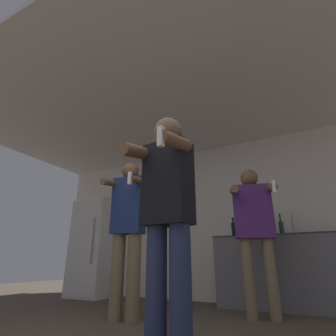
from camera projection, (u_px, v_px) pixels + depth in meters
name	position (u px, v px, depth m)	size (l,w,h in m)	color
wall_back	(228.00, 218.00, 4.33)	(7.00, 0.06, 2.55)	silver
ceiling_slab	(188.00, 100.00, 3.42)	(7.00, 3.69, 0.05)	silver
refrigerator	(97.00, 247.00, 4.90)	(0.74, 0.76, 1.71)	white
counter	(279.00, 271.00, 3.51)	(1.66, 0.54, 0.94)	slate
bottle_short_whiskey	(294.00, 224.00, 3.55)	(0.06, 0.06, 0.31)	silver
bottle_tall_gin	(249.00, 226.00, 3.82)	(0.06, 0.06, 0.36)	#194723
bottle_green_wine	(281.00, 227.00, 3.62)	(0.06, 0.06, 0.29)	#194723
bottle_amber_bourbon	(234.00, 229.00, 3.91)	(0.06, 0.06, 0.29)	black
person_woman_foreground	(167.00, 209.00, 1.84)	(0.46, 0.47, 1.65)	navy
person_man_side	(128.00, 226.00, 3.03)	(0.46, 0.48, 1.76)	#75664C
person_spectator_back	(254.00, 223.00, 3.09)	(0.58, 0.56, 1.69)	#75664C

